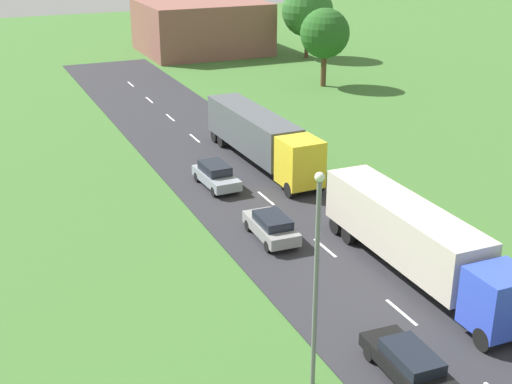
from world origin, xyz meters
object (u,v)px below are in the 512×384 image
Objects in this scene: truck_third at (261,136)px; lamppost_second at (316,273)px; car_third at (409,362)px; car_fourth at (271,226)px; truck_second at (415,238)px; tree_birch at (325,34)px; distant_building at (202,27)px; tree_oak at (307,11)px; car_fifth at (216,175)px.

lamppost_second is at bearing -109.42° from truck_third.
car_fourth reaches higher than car_third.
truck_second is 41.50m from tree_birch.
distant_building is (15.41, 54.94, 2.39)m from car_fourth.
truck_third is at bearing -104.11° from distant_building.
truck_second is 3.18× the size of car_fourth.
tree_birch is at bearing -110.81° from tree_oak.
truck_third is 1.62× the size of tree_oak.
tree_birch reaches higher than truck_third.
truck_third reaches higher than car_third.
truck_second is at bearing -73.08° from car_fifth.
tree_birch is (15.85, 38.20, 3.34)m from truck_second.
tree_oak is 15.34m from tree_birch.
car_fourth is (0.39, 13.52, 0.05)m from car_third.
car_third is at bearing -103.00° from distant_building.
truck_second is at bearing -112.53° from tree_birch.
tree_birch is at bearing 56.99° from car_fourth.
lamppost_second is 0.58× the size of distant_building.
tree_oak is at bearing -40.43° from distant_building.
truck_second is 1.56× the size of tree_oak.
lamppost_second is at bearing -119.11° from tree_birch.
car_third is 13.53m from car_fourth.
car_third is 0.52× the size of lamppost_second.
truck_second is at bearing 53.75° from car_third.
truck_second is 1.59× the size of lamppost_second.
tree_oak is 1.11× the size of tree_birch.
truck_third reaches higher than car_fifth.
lamppost_second reaches higher than car_fifth.
car_third is 0.51× the size of tree_oak.
tree_oak is (21.43, 34.21, 3.61)m from truck_third.
distant_building reaches higher than truck_third.
tree_oak is (29.91, 58.26, 0.89)m from lamppost_second.
truck_second is at bearing -99.89° from distant_building.
tree_birch is 23.99m from distant_building.
tree_oak is (21.29, 52.54, 3.65)m from truck_second.
tree_oak reaches higher than car_fifth.
tree_birch reaches higher than car_fourth.
lamppost_second reaches higher than car_fourth.
lamppost_second is (-8.48, -24.05, 2.72)m from truck_third.
car_fifth is (-4.67, 15.35, -1.23)m from truck_second.
lamppost_second is (-8.62, -5.72, 2.76)m from truck_second.
car_fifth is (0.41, 22.27, 0.08)m from car_third.
tree_oak reaches higher than lamppost_second.
lamppost_second is 1.09× the size of tree_birch.
tree_oak is (25.96, 37.19, 4.88)m from car_fifth.
distant_building is at bearing 102.37° from tree_birch.
tree_birch is (15.98, 19.87, 3.29)m from truck_third.
tree_birch reaches higher than truck_second.
tree_oak is at bearing 66.08° from car_third.
car_third is at bearing -91.04° from car_fifth.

